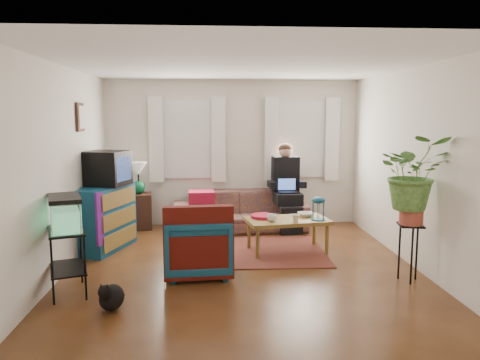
{
  "coord_description": "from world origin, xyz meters",
  "views": [
    {
      "loc": [
        -0.41,
        -5.91,
        1.98
      ],
      "look_at": [
        0.0,
        0.4,
        1.1
      ],
      "focal_mm": 35.0,
      "sensor_mm": 36.0,
      "label": 1
    }
  ],
  "objects": [
    {
      "name": "floor",
      "position": [
        0.0,
        0.0,
        0.0
      ],
      "size": [
        4.5,
        5.0,
        0.01
      ],
      "primitive_type": "cube",
      "color": "#4F2B14",
      "rests_on": "ground"
    },
    {
      "name": "ceiling",
      "position": [
        0.0,
        0.0,
        2.6
      ],
      "size": [
        4.5,
        5.0,
        0.01
      ],
      "primitive_type": "cube",
      "color": "white",
      "rests_on": "wall_back"
    },
    {
      "name": "wall_back",
      "position": [
        0.0,
        2.5,
        1.3
      ],
      "size": [
        4.5,
        0.01,
        2.6
      ],
      "primitive_type": "cube",
      "color": "silver",
      "rests_on": "floor"
    },
    {
      "name": "wall_front",
      "position": [
        0.0,
        -2.5,
        1.3
      ],
      "size": [
        4.5,
        0.01,
        2.6
      ],
      "primitive_type": "cube",
      "color": "silver",
      "rests_on": "floor"
    },
    {
      "name": "wall_left",
      "position": [
        -2.25,
        0.0,
        1.3
      ],
      "size": [
        0.01,
        5.0,
        2.6
      ],
      "primitive_type": "cube",
      "color": "silver",
      "rests_on": "floor"
    },
    {
      "name": "wall_right",
      "position": [
        2.25,
        0.0,
        1.3
      ],
      "size": [
        0.01,
        5.0,
        2.6
      ],
      "primitive_type": "cube",
      "color": "silver",
      "rests_on": "floor"
    },
    {
      "name": "window_left",
      "position": [
        -0.8,
        2.48,
        1.55
      ],
      "size": [
        1.08,
        0.04,
        1.38
      ],
      "primitive_type": "cube",
      "color": "white",
      "rests_on": "wall_back"
    },
    {
      "name": "window_right",
      "position": [
        1.25,
        2.48,
        1.55
      ],
      "size": [
        1.08,
        0.04,
        1.38
      ],
      "primitive_type": "cube",
      "color": "white",
      "rests_on": "wall_back"
    },
    {
      "name": "curtains_left",
      "position": [
        -0.8,
        2.4,
        1.55
      ],
      "size": [
        1.36,
        0.06,
        1.5
      ],
      "primitive_type": "cube",
      "color": "white",
      "rests_on": "wall_back"
    },
    {
      "name": "curtains_right",
      "position": [
        1.25,
        2.4,
        1.55
      ],
      "size": [
        1.36,
        0.06,
        1.5
      ],
      "primitive_type": "cube",
      "color": "white",
      "rests_on": "wall_back"
    },
    {
      "name": "picture_frame",
      "position": [
        -2.21,
        0.85,
        1.95
      ],
      "size": [
        0.04,
        0.32,
        0.4
      ],
      "primitive_type": "cube",
      "color": "#3D2616",
      "rests_on": "wall_left"
    },
    {
      "name": "area_rug",
      "position": [
        0.24,
        0.67,
        0.01
      ],
      "size": [
        2.03,
        1.63,
        0.01
      ],
      "primitive_type": "cube",
      "rotation": [
        0.0,
        0.0,
        -0.02
      ],
      "color": "maroon",
      "rests_on": "floor"
    },
    {
      "name": "sofa",
      "position": [
        0.1,
        2.05,
        0.45
      ],
      "size": [
        2.32,
        0.99,
        0.89
      ],
      "primitive_type": "imported",
      "rotation": [
        0.0,
        0.0,
        0.04
      ],
      "color": "brown",
      "rests_on": "floor"
    },
    {
      "name": "seated_person",
      "position": [
        0.92,
        2.08,
        0.68
      ],
      "size": [
        0.6,
        0.73,
        1.36
      ],
      "primitive_type": null,
      "rotation": [
        0.0,
        0.0,
        0.04
      ],
      "color": "black",
      "rests_on": "sofa"
    },
    {
      "name": "side_table",
      "position": [
        -1.65,
        2.24,
        0.31
      ],
      "size": [
        0.47,
        0.47,
        0.62
      ],
      "primitive_type": "cube",
      "rotation": [
        0.0,
        0.0,
        0.13
      ],
      "color": "#3A2115",
      "rests_on": "floor"
    },
    {
      "name": "table_lamp",
      "position": [
        -1.65,
        2.24,
        0.88
      ],
      "size": [
        0.36,
        0.36,
        0.57
      ],
      "primitive_type": null,
      "rotation": [
        0.0,
        0.0,
        0.13
      ],
      "color": "white",
      "rests_on": "side_table"
    },
    {
      "name": "dresser",
      "position": [
        -1.99,
        0.98,
        0.47
      ],
      "size": [
        0.84,
        1.17,
        0.95
      ],
      "primitive_type": "cube",
      "rotation": [
        0.0,
        0.0,
        -0.33
      ],
      "color": "#116667",
      "rests_on": "floor"
    },
    {
      "name": "crt_tv",
      "position": [
        -1.94,
        1.07,
        1.2
      ],
      "size": [
        0.72,
        0.69,
        0.51
      ],
      "primitive_type": "cube",
      "rotation": [
        0.0,
        0.0,
        -0.33
      ],
      "color": "black",
      "rests_on": "dresser"
    },
    {
      "name": "aquarium_stand",
      "position": [
        -2.0,
        -0.77,
        0.36
      ],
      "size": [
        0.56,
        0.74,
        0.73
      ],
      "primitive_type": "cube",
      "rotation": [
        0.0,
        0.0,
        0.33
      ],
      "color": "black",
      "rests_on": "floor"
    },
    {
      "name": "aquarium",
      "position": [
        -2.0,
        -0.77,
        0.92
      ],
      "size": [
        0.5,
        0.67,
        0.38
      ],
      "primitive_type": "cube",
      "rotation": [
        0.0,
        0.0,
        0.33
      ],
      "color": "#7FD899",
      "rests_on": "aquarium_stand"
    },
    {
      "name": "black_cat",
      "position": [
        -1.42,
        -1.27,
        0.16
      ],
      "size": [
        0.31,
        0.42,
        0.32
      ],
      "primitive_type": "ellipsoid",
      "rotation": [
        0.0,
        0.0,
        -0.18
      ],
      "color": "black",
      "rests_on": "floor"
    },
    {
      "name": "armchair",
      "position": [
        -0.57,
        -0.21,
        0.41
      ],
      "size": [
        0.85,
        0.8,
        0.82
      ],
      "primitive_type": "imported",
      "rotation": [
        0.0,
        0.0,
        3.21
      ],
      "color": "#125F71",
      "rests_on": "floor"
    },
    {
      "name": "serape_throw",
      "position": [
        -0.55,
        -0.53,
        0.58
      ],
      "size": [
        0.84,
        0.25,
        0.68
      ],
      "primitive_type": "cube",
      "rotation": [
        0.0,
        0.0,
        0.07
      ],
      "color": "#9E0A0A",
      "rests_on": "armchair"
    },
    {
      "name": "coffee_table",
      "position": [
        0.71,
        0.66,
        0.24
      ],
      "size": [
        1.27,
        0.82,
        0.49
      ],
      "primitive_type": "cube",
      "rotation": [
        0.0,
        0.0,
        0.16
      ],
      "color": "brown",
      "rests_on": "floor"
    },
    {
      "name": "cup_a",
      "position": [
        0.46,
        0.52,
        0.54
      ],
      "size": [
        0.15,
        0.15,
        0.1
      ],
      "primitive_type": "imported",
      "rotation": [
        0.0,
        0.0,
        0.16
      ],
      "color": "white",
      "rests_on": "coffee_table"
    },
    {
      "name": "cup_b",
      "position": [
        0.79,
        0.48,
        0.54
      ],
      "size": [
        0.12,
        0.12,
        0.1
      ],
      "primitive_type": "imported",
      "rotation": [
        0.0,
        0.0,
        0.16
      ],
      "color": "beige",
      "rests_on": "coffee_table"
    },
    {
      "name": "bowl",
      "position": [
        1.01,
        0.82,
        0.52
      ],
      "size": [
        0.27,
        0.27,
        0.06
      ],
      "primitive_type": "imported",
      "rotation": [
        0.0,
        0.0,
        0.16
      ],
      "color": "white",
      "rests_on": "coffee_table"
    },
    {
      "name": "snack_tray",
      "position": [
        0.37,
        0.77,
        0.51
      ],
      "size": [
        0.42,
        0.42,
        0.04
      ],
      "primitive_type": "cylinder",
      "rotation": [
        0.0,
        0.0,
        0.16
      ],
      "color": "#B21414",
      "rests_on": "coffee_table"
    },
    {
      "name": "birdcage",
      "position": [
        1.14,
        0.57,
        0.66
      ],
      "size": [
        0.22,
        0.22,
        0.34
      ],
      "primitive_type": null,
      "rotation": [
        0.0,
        0.0,
        0.16
      ],
      "color": "#115B6B",
      "rests_on": "coffee_table"
    },
    {
      "name": "plant_stand",
      "position": [
        1.96,
        -0.64,
        0.35
      ],
      "size": [
        0.34,
        0.34,
        0.7
      ],
      "primitive_type": "cube",
      "rotation": [
        0.0,
        0.0,
        -0.17
      ],
      "color": "black",
      "rests_on": "floor"
    },
    {
      "name": "potted_plant",
      "position": [
        1.96,
        -0.64,
        1.18
      ],
      "size": [
        0.9,
        0.81,
        0.88
      ],
      "primitive_type": "imported",
      "rotation": [
        0.0,
        0.0,
        -0.17
      ],
      "color": "#599947",
      "rests_on": "plant_stand"
    }
  ]
}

